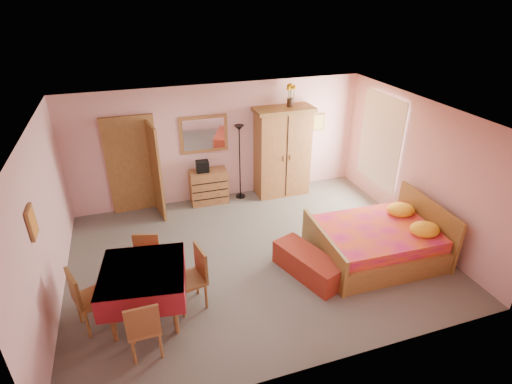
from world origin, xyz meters
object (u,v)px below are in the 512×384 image
object	(u,v)px
wardrobe	(282,152)
sunflower_vase	(290,95)
dining_table	(146,293)
chair_north	(146,265)
chest_of_drawers	(209,187)
chair_south	(144,325)
floor_lamp	(240,163)
chair_west	(93,297)
stereo	(202,166)
wall_mirror	(204,134)
chair_east	(189,279)
bed	(377,233)
bench	(308,264)

from	to	relation	value
wardrobe	sunflower_vase	distance (m)	1.28
dining_table	chair_north	world-z (taller)	chair_north
chest_of_drawers	chair_south	size ratio (longest dim) A/B	0.88
floor_lamp	chair_west	distance (m)	4.39
stereo	floor_lamp	distance (m)	0.85
chest_of_drawers	floor_lamp	size ratio (longest dim) A/B	0.47
sunflower_vase	dining_table	xyz separation A→B (m)	(-3.49, -3.10, -1.88)
wall_mirror	wardrobe	distance (m)	1.82
floor_lamp	chair_south	bearing A→B (deg)	-122.21
dining_table	chest_of_drawers	bearing A→B (deg)	62.85
stereo	sunflower_vase	bearing A→B (deg)	-1.39
wardrobe	chair_east	size ratio (longest dim) A/B	2.08
dining_table	sunflower_vase	bearing A→B (deg)	41.66
chair_west	stereo	bearing A→B (deg)	123.17
floor_lamp	dining_table	size ratio (longest dim) A/B	1.49
bed	chair_north	distance (m)	3.97
chair_north	chair_south	bearing A→B (deg)	100.96
chair_north	chair_west	world-z (taller)	chair_west
chest_of_drawers	bed	distance (m)	3.79
bed	chair_west	xyz separation A→B (m)	(-4.72, -0.15, 0.00)
stereo	chair_west	world-z (taller)	stereo
stereo	chair_south	size ratio (longest dim) A/B	0.29
chair_north	chair_east	bearing A→B (deg)	150.19
bed	chair_south	world-z (taller)	bed
bench	chair_north	size ratio (longest dim) A/B	1.43
dining_table	chair_east	distance (m)	0.65
sunflower_vase	chair_north	world-z (taller)	sunflower_vase
bed	wardrobe	bearing A→B (deg)	104.78
chair_east	chair_west	bearing A→B (deg)	77.46
chair_south	chair_west	distance (m)	0.97
floor_lamp	chair_east	distance (m)	3.62
chair_south	chair_east	bearing A→B (deg)	44.16
wardrobe	chair_north	distance (m)	4.15
sunflower_vase	chair_north	xyz separation A→B (m)	(-3.43, -2.48, -1.85)
wall_mirror	sunflower_vase	distance (m)	2.03
floor_lamp	bench	distance (m)	3.15
chair_west	chair_east	size ratio (longest dim) A/B	1.01
bed	dining_table	xyz separation A→B (m)	(-4.00, -0.21, -0.07)
bench	chair_south	bearing A→B (deg)	-163.91
floor_lamp	chair_south	xyz separation A→B (m)	(-2.43, -3.85, -0.40)
wardrobe	bench	size ratio (longest dim) A/B	1.59
bench	wall_mirror	bearing A→B (deg)	107.55
wall_mirror	chair_north	bearing A→B (deg)	-118.12
wardrobe	bed	world-z (taller)	wardrobe
sunflower_vase	stereo	bearing A→B (deg)	178.61
chair_north	chair_west	xyz separation A→B (m)	(-0.77, -0.57, 0.05)
sunflower_vase	dining_table	bearing A→B (deg)	-138.34
bench	dining_table	size ratio (longest dim) A/B	1.12
floor_lamp	chair_east	world-z (taller)	floor_lamp
bench	wardrobe	bearing A→B (deg)	76.96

